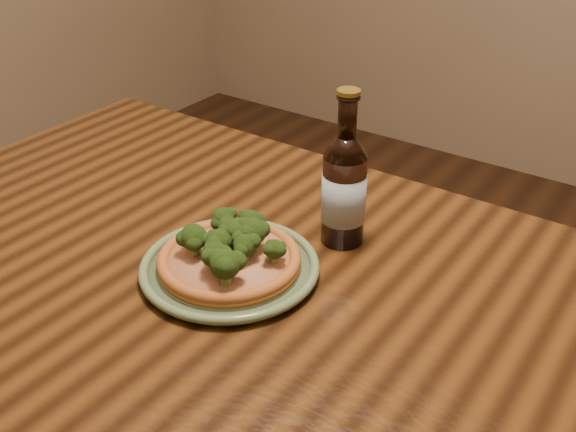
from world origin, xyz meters
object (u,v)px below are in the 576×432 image
Objects in this scene: plate at (230,267)px; pizza at (230,255)px; beer_bottle at (344,188)px; table at (299,373)px.

pizza reaches higher than plate.
plate is 1.26× the size of pizza.
beer_bottle is at bearing 63.07° from pizza.
table is 7.70× the size of pizza.
table is 6.12× the size of plate.
pizza is at bearing -121.79° from beer_bottle.
table is 6.48× the size of beer_bottle.
beer_bottle reaches higher than pizza.
pizza reaches higher than table.
beer_bottle is (0.09, 0.17, 0.08)m from plate.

